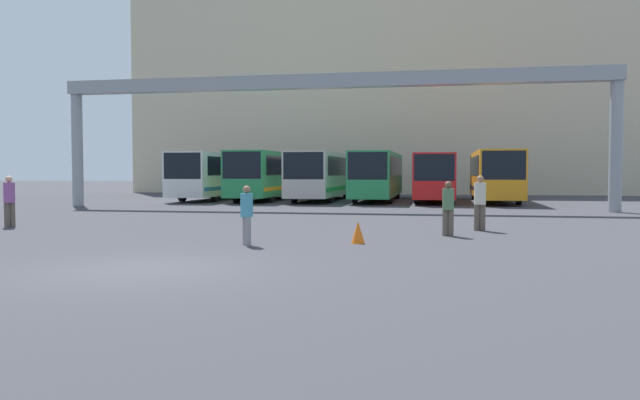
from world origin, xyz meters
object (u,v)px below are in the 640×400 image
bus_slot_5 (495,173)px  pedestrian_far_center (9,200)px  bus_slot_1 (267,173)px  pedestrian_near_left (480,201)px  bus_slot_0 (216,173)px  bus_slot_2 (322,173)px  bus_slot_4 (435,175)px  traffic_cone (358,232)px  pedestrian_near_center (448,207)px  bus_slot_3 (378,173)px  pedestrian_near_right (247,214)px

bus_slot_5 → pedestrian_far_center: size_ratio=6.27×
bus_slot_1 → pedestrian_near_left: bus_slot_1 is taller
bus_slot_0 → bus_slot_1: 3.73m
bus_slot_2 → bus_slot_4: size_ratio=1.00×
bus_slot_4 → bus_slot_2: bearing=180.0°
bus_slot_4 → traffic_cone: bearing=-94.4°
bus_slot_1 → bus_slot_5: bus_slot_1 is taller
pedestrian_near_left → traffic_cone: bearing=-128.6°
bus_slot_2 → pedestrian_near_center: bus_slot_2 is taller
bus_slot_4 → bus_slot_3: bearing=175.6°
bus_slot_1 → bus_slot_2: bearing=5.4°
bus_slot_2 → bus_slot_1: bearing=-174.6°
pedestrian_near_right → traffic_cone: size_ratio=2.59×
bus_slot_4 → pedestrian_near_center: bus_slot_4 is taller
bus_slot_5 → pedestrian_far_center: (-18.23, -21.36, -0.88)m
bus_slot_3 → traffic_cone: bus_slot_3 is taller
bus_slot_0 → bus_slot_3: bus_slot_0 is taller
bus_slot_2 → bus_slot_4: bus_slot_2 is taller
bus_slot_1 → pedestrian_near_center: 24.32m
pedestrian_near_right → traffic_cone: bearing=-110.9°
bus_slot_0 → traffic_cone: size_ratio=19.10×
bus_slot_2 → pedestrian_near_left: size_ratio=6.37×
bus_slot_4 → pedestrian_near_center: 21.66m
bus_slot_3 → bus_slot_5: bus_slot_5 is taller
pedestrian_near_right → pedestrian_far_center: bearing=30.7°
bus_slot_1 → bus_slot_4: size_ratio=0.94×
pedestrian_near_left → traffic_cone: size_ratio=2.98×
bus_slot_5 → bus_slot_3: bearing=176.6°
pedestrian_near_left → traffic_cone: (-3.48, -4.34, -0.66)m
pedestrian_near_left → traffic_cone: pedestrian_near_left is taller
bus_slot_2 → traffic_cone: bearing=-77.0°
bus_slot_3 → traffic_cone: size_ratio=19.94×
bus_slot_0 → traffic_cone: bearing=-61.7°
bus_slot_3 → pedestrian_near_left: 20.76m
bus_slot_2 → pedestrian_near_left: 21.75m
bus_slot_5 → traffic_cone: bus_slot_5 is taller
pedestrian_near_center → traffic_cone: bearing=-136.6°
traffic_cone → bus_slot_5: bearing=76.9°
traffic_cone → bus_slot_2: bearing=103.0°
bus_slot_3 → bus_slot_4: bus_slot_3 is taller
bus_slot_3 → pedestrian_near_right: size_ratio=7.69×
pedestrian_near_right → bus_slot_0: bearing=-17.4°
bus_slot_2 → pedestrian_near_left: bearing=-65.4°
bus_slot_0 → pedestrian_near_center: bearing=-54.5°
bus_slot_5 → bus_slot_0: bearing=179.4°
pedestrian_near_right → traffic_cone: (2.85, 0.96, -0.53)m
bus_slot_0 → bus_slot_5: bus_slot_5 is taller
bus_slot_2 → bus_slot_3: bus_slot_2 is taller
bus_slot_2 → pedestrian_far_center: size_ratio=6.44×
pedestrian_near_left → traffic_cone: 5.60m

